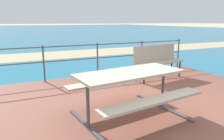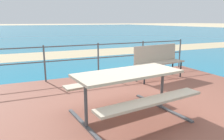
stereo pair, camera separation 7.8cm
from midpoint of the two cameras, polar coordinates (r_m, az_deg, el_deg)
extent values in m
plane|color=beige|center=(4.09, 9.05, -10.32)|extent=(240.00, 240.00, 0.00)
cube|color=brown|center=(4.08, 9.06, -9.94)|extent=(6.40, 5.20, 0.06)
cube|color=teal|center=(43.22, -21.33, 10.09)|extent=(90.00, 90.00, 0.01)
cube|color=tan|center=(10.69, -12.33, 4.14)|extent=(54.00, 2.50, 0.01)
cube|color=#BCAD93|center=(3.37, 5.11, -0.88)|extent=(1.80, 0.92, 0.04)
cube|color=#BCAD93|center=(3.02, 11.44, -8.17)|extent=(1.75, 0.47, 0.04)
cube|color=#BCAD93|center=(3.90, 0.09, -3.02)|extent=(1.75, 0.47, 0.04)
cylinder|color=#4C5156|center=(3.12, -6.35, -9.23)|extent=(0.06, 0.06, 0.75)
cube|color=#4C5156|center=(3.28, -6.18, -15.02)|extent=(0.23, 1.41, 0.03)
cylinder|color=#4C5156|center=(3.93, 13.88, -4.79)|extent=(0.06, 0.06, 0.75)
cube|color=#4C5156|center=(4.06, 13.60, -9.61)|extent=(0.23, 1.41, 0.03)
cube|color=tan|center=(5.85, 13.20, 1.92)|extent=(1.54, 0.62, 0.04)
cube|color=tan|center=(5.93, 12.09, 4.49)|extent=(1.49, 0.28, 0.44)
cylinder|color=#1E2328|center=(5.34, 9.15, -1.46)|extent=(0.04, 0.04, 0.46)
cylinder|color=#1E2328|center=(5.56, 7.12, -0.81)|extent=(0.04, 0.04, 0.46)
cylinder|color=#1E2328|center=(6.28, 18.36, 0.23)|extent=(0.04, 0.04, 0.46)
cylinder|color=#1E2328|center=(6.47, 16.33, 0.73)|extent=(0.04, 0.04, 0.46)
cylinder|color=#4C5156|center=(5.72, -17.33, 1.64)|extent=(0.04, 0.04, 0.96)
cylinder|color=#4C5156|center=(6.06, -3.35, 2.83)|extent=(0.04, 0.04, 0.96)
cylinder|color=#4C5156|center=(6.70, 8.57, 3.70)|extent=(0.04, 0.04, 0.96)
cylinder|color=#4C5156|center=(7.59, 18.07, 4.29)|extent=(0.04, 0.04, 0.96)
cylinder|color=#4C5156|center=(5.99, -3.40, 6.87)|extent=(5.90, 0.03, 0.03)
cylinder|color=#4C5156|center=(6.05, -3.35, 3.27)|extent=(5.90, 0.03, 0.03)
camera|label=1|loc=(0.04, -89.54, 0.11)|focal=33.92mm
camera|label=2|loc=(0.04, 90.46, -0.11)|focal=33.92mm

